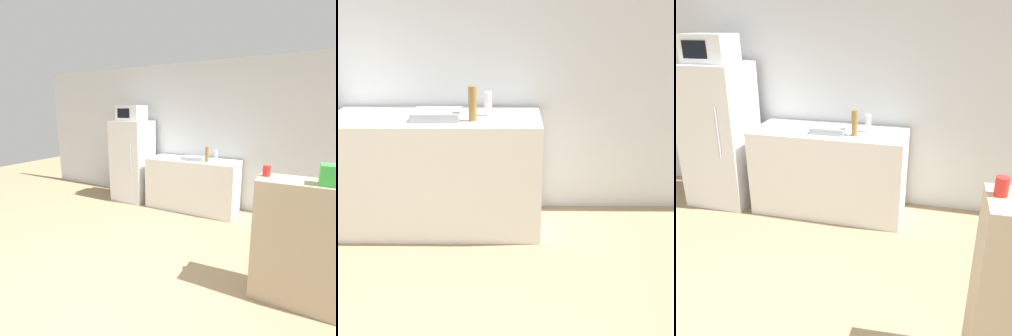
{
  "view_description": "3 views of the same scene",
  "coord_description": "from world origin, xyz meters",
  "views": [
    {
      "loc": [
        1.55,
        -1.41,
        1.73
      ],
      "look_at": [
        -0.18,
        1.87,
        0.93
      ],
      "focal_mm": 28.0,
      "sensor_mm": 36.0,
      "label": 1
    },
    {
      "loc": [
        0.4,
        -0.63,
        1.77
      ],
      "look_at": [
        0.38,
        1.83,
        0.86
      ],
      "focal_mm": 50.0,
      "sensor_mm": 36.0,
      "label": 2
    },
    {
      "loc": [
        0.95,
        -0.76,
        1.96
      ],
      "look_at": [
        0.24,
        1.86,
        0.89
      ],
      "focal_mm": 40.0,
      "sensor_mm": 36.0,
      "label": 3
    }
  ],
  "objects": [
    {
      "name": "ground_plane",
      "position": [
        0.0,
        0.0,
        0.0
      ],
      "size": [
        14.0,
        14.0,
        0.0
      ],
      "primitive_type": "plane",
      "color": "#9E8460"
    },
    {
      "name": "wall_back",
      "position": [
        0.0,
        3.2,
        1.3
      ],
      "size": [
        8.0,
        0.06,
        2.6
      ],
      "primitive_type": "cube",
      "color": "silver",
      "rests_on": "ground_plane"
    },
    {
      "name": "refrigerator",
      "position": [
        -1.42,
        2.75,
        0.78
      ],
      "size": [
        0.68,
        0.65,
        1.56
      ],
      "color": "silver",
      "rests_on": "ground_plane"
    },
    {
      "name": "microwave",
      "position": [
        -1.42,
        2.75,
        1.7
      ],
      "size": [
        0.49,
        0.38,
        0.29
      ],
      "color": "white",
      "rests_on": "refrigerator"
    },
    {
      "name": "counter",
      "position": [
        -0.17,
        2.82,
        0.45
      ],
      "size": [
        1.6,
        0.68,
        0.91
      ],
      "primitive_type": "cube",
      "color": "silver",
      "rests_on": "ground_plane"
    },
    {
      "name": "sink_basin",
      "position": [
        -0.15,
        2.76,
        0.94
      ],
      "size": [
        0.35,
        0.29,
        0.06
      ],
      "primitive_type": "cube",
      "color": "#9EA3A8",
      "rests_on": "counter"
    },
    {
      "name": "bottle_tall",
      "position": [
        0.12,
        2.69,
        1.03
      ],
      "size": [
        0.06,
        0.06,
        0.25
      ],
      "primitive_type": "cylinder",
      "color": "olive",
      "rests_on": "counter"
    },
    {
      "name": "bottle_short",
      "position": [
        0.23,
        2.85,
        1.0
      ],
      "size": [
        0.06,
        0.06,
        0.18
      ],
      "primitive_type": "cylinder",
      "color": "silver",
      "rests_on": "counter"
    },
    {
      "name": "shelf_cabinet",
      "position": [
        1.61,
        1.04,
        0.57
      ],
      "size": [
        0.83,
        0.37,
        1.15
      ],
      "primitive_type": "cube",
      "color": "tan",
      "rests_on": "ground_plane"
    },
    {
      "name": "jar",
      "position": [
        1.27,
        1.07,
        1.2
      ],
      "size": [
        0.07,
        0.07,
        0.1
      ],
      "primitive_type": "cylinder",
      "color": "red",
      "rests_on": "shelf_cabinet"
    }
  ]
}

